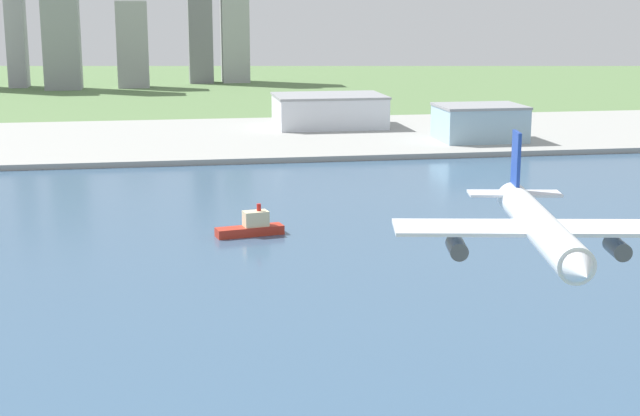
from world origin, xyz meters
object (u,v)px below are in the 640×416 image
airplane_landing (540,229)px  tugboat_small (252,227)px  warehouse_annex (480,122)px  warehouse_main (329,110)px

airplane_landing → tugboat_small: size_ratio=2.17×
airplane_landing → warehouse_annex: 320.64m
tugboat_small → warehouse_annex: 198.07m
warehouse_annex → tugboat_small: bearing=-128.0°
warehouse_main → warehouse_annex: (60.12, -61.10, 0.00)m
airplane_landing → tugboat_small: bearing=98.9°
warehouse_main → airplane_landing: bearing=-96.0°
warehouse_annex → warehouse_main: bearing=134.5°
airplane_landing → warehouse_annex: size_ratio=1.11×
airplane_landing → tugboat_small: 153.54m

